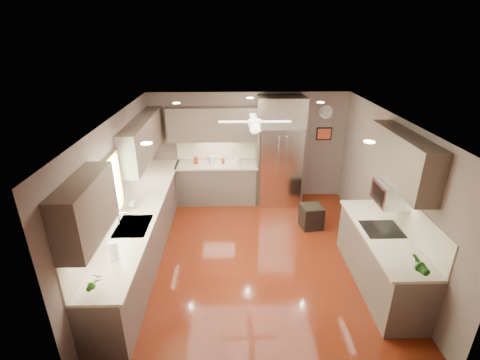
{
  "coord_description": "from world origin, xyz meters",
  "views": [
    {
      "loc": [
        -0.37,
        -5.22,
        3.75
      ],
      "look_at": [
        -0.23,
        0.6,
        1.22
      ],
      "focal_mm": 26.0,
      "sensor_mm": 36.0,
      "label": 1
    }
  ],
  "objects_px": {
    "canister_c": "(213,160)",
    "canister_a": "(196,160)",
    "refrigerator": "(280,154)",
    "paper_towel": "(114,250)",
    "microwave": "(391,193)",
    "canister_d": "(223,161)",
    "potted_plant_left": "(95,281)",
    "stool": "(311,216)",
    "canister_b": "(208,160)",
    "soap_bottle": "(133,203)",
    "bowl": "(237,163)",
    "potted_plant_right": "(419,265)"
  },
  "relations": [
    {
      "from": "canister_a",
      "to": "canister_c",
      "type": "distance_m",
      "value": 0.38
    },
    {
      "from": "canister_a",
      "to": "stool",
      "type": "distance_m",
      "value": 2.85
    },
    {
      "from": "canister_b",
      "to": "stool",
      "type": "distance_m",
      "value": 2.63
    },
    {
      "from": "canister_a",
      "to": "microwave",
      "type": "height_order",
      "value": "microwave"
    },
    {
      "from": "canister_d",
      "to": "refrigerator",
      "type": "relative_size",
      "value": 0.05
    },
    {
      "from": "canister_c",
      "to": "stool",
      "type": "relative_size",
      "value": 0.39
    },
    {
      "from": "canister_c",
      "to": "paper_towel",
      "type": "relative_size",
      "value": 0.65
    },
    {
      "from": "canister_c",
      "to": "bowl",
      "type": "distance_m",
      "value": 0.54
    },
    {
      "from": "canister_a",
      "to": "canister_d",
      "type": "distance_m",
      "value": 0.62
    },
    {
      "from": "potted_plant_left",
      "to": "paper_towel",
      "type": "xyz_separation_m",
      "value": [
        0.02,
        0.62,
        -0.01
      ]
    },
    {
      "from": "potted_plant_left",
      "to": "soap_bottle",
      "type": "bearing_deg",
      "value": 92.89
    },
    {
      "from": "canister_c",
      "to": "canister_a",
      "type": "bearing_deg",
      "value": 177.92
    },
    {
      "from": "canister_c",
      "to": "bowl",
      "type": "height_order",
      "value": "canister_c"
    },
    {
      "from": "canister_b",
      "to": "microwave",
      "type": "distance_m",
      "value": 4.09
    },
    {
      "from": "canister_b",
      "to": "refrigerator",
      "type": "height_order",
      "value": "refrigerator"
    },
    {
      "from": "potted_plant_right",
      "to": "canister_c",
      "type": "bearing_deg",
      "value": 124.24
    },
    {
      "from": "canister_b",
      "to": "soap_bottle",
      "type": "distance_m",
      "value": 2.42
    },
    {
      "from": "canister_c",
      "to": "microwave",
      "type": "height_order",
      "value": "microwave"
    },
    {
      "from": "refrigerator",
      "to": "soap_bottle",
      "type": "bearing_deg",
      "value": -143.54
    },
    {
      "from": "canister_d",
      "to": "stool",
      "type": "height_order",
      "value": "canister_d"
    },
    {
      "from": "canister_b",
      "to": "canister_d",
      "type": "height_order",
      "value": "canister_b"
    },
    {
      "from": "refrigerator",
      "to": "paper_towel",
      "type": "distance_m",
      "value": 4.4
    },
    {
      "from": "bowl",
      "to": "paper_towel",
      "type": "xyz_separation_m",
      "value": [
        -1.67,
        -3.56,
        0.12
      ]
    },
    {
      "from": "canister_d",
      "to": "stool",
      "type": "distance_m",
      "value": 2.34
    },
    {
      "from": "potted_plant_left",
      "to": "refrigerator",
      "type": "xyz_separation_m",
      "value": [
        2.66,
        4.14,
        0.1
      ]
    },
    {
      "from": "paper_towel",
      "to": "potted_plant_right",
      "type": "bearing_deg",
      "value": -6.32
    },
    {
      "from": "canister_a",
      "to": "refrigerator",
      "type": "relative_size",
      "value": 0.06
    },
    {
      "from": "potted_plant_left",
      "to": "refrigerator",
      "type": "relative_size",
      "value": 0.12
    },
    {
      "from": "potted_plant_left",
      "to": "bowl",
      "type": "xyz_separation_m",
      "value": [
        1.69,
        4.18,
        -0.12
      ]
    },
    {
      "from": "bowl",
      "to": "potted_plant_right",
      "type": "bearing_deg",
      "value": -61.36
    },
    {
      "from": "canister_b",
      "to": "microwave",
      "type": "height_order",
      "value": "microwave"
    },
    {
      "from": "canister_a",
      "to": "canister_c",
      "type": "height_order",
      "value": "canister_c"
    },
    {
      "from": "potted_plant_left",
      "to": "stool",
      "type": "height_order",
      "value": "potted_plant_left"
    },
    {
      "from": "paper_towel",
      "to": "canister_c",
      "type": "bearing_deg",
      "value": 72.37
    },
    {
      "from": "canister_d",
      "to": "potted_plant_left",
      "type": "distance_m",
      "value": 4.42
    },
    {
      "from": "potted_plant_left",
      "to": "refrigerator",
      "type": "distance_m",
      "value": 4.92
    },
    {
      "from": "microwave",
      "to": "paper_towel",
      "type": "relative_size",
      "value": 1.88
    },
    {
      "from": "stool",
      "to": "canister_b",
      "type": "bearing_deg",
      "value": 149.39
    },
    {
      "from": "canister_d",
      "to": "soap_bottle",
      "type": "relative_size",
      "value": 0.67
    },
    {
      "from": "soap_bottle",
      "to": "paper_towel",
      "type": "xyz_separation_m",
      "value": [
        0.12,
        -1.47,
        0.05
      ]
    },
    {
      "from": "refrigerator",
      "to": "paper_towel",
      "type": "relative_size",
      "value": 8.36
    },
    {
      "from": "canister_c",
      "to": "canister_d",
      "type": "bearing_deg",
      "value": 2.07
    },
    {
      "from": "potted_plant_left",
      "to": "stool",
      "type": "xyz_separation_m",
      "value": [
        3.2,
        2.94,
        -0.85
      ]
    },
    {
      "from": "canister_a",
      "to": "canister_b",
      "type": "bearing_deg",
      "value": 5.03
    },
    {
      "from": "potted_plant_left",
      "to": "bowl",
      "type": "relative_size",
      "value": 1.52
    },
    {
      "from": "canister_b",
      "to": "stool",
      "type": "xyz_separation_m",
      "value": [
        2.16,
        -1.28,
        -0.77
      ]
    },
    {
      "from": "canister_d",
      "to": "bowl",
      "type": "distance_m",
      "value": 0.31
    },
    {
      "from": "canister_a",
      "to": "microwave",
      "type": "relative_size",
      "value": 0.29
    },
    {
      "from": "refrigerator",
      "to": "microwave",
      "type": "height_order",
      "value": "refrigerator"
    },
    {
      "from": "canister_c",
      "to": "refrigerator",
      "type": "xyz_separation_m",
      "value": [
        1.51,
        -0.05,
        0.16
      ]
    }
  ]
}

